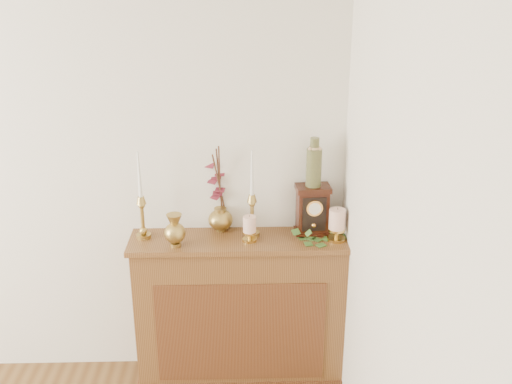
{
  "coord_description": "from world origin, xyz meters",
  "views": [
    {
      "loc": [
        1.41,
        -0.95,
        2.38
      ],
      "look_at": [
        1.49,
        2.05,
        1.23
      ],
      "focal_mm": 42.0,
      "sensor_mm": 36.0,
      "label": 1
    }
  ],
  "objects_px": {
    "ceramic_vase": "(314,165)",
    "ginger_jar": "(218,190)",
    "candlestick_left": "(142,210)",
    "candlestick_center": "(252,208)",
    "bud_vase": "(175,231)",
    "mantel_clock": "(312,210)"
  },
  "relations": [
    {
      "from": "bud_vase",
      "to": "candlestick_left",
      "type": "bearing_deg",
      "value": 148.78
    },
    {
      "from": "candlestick_left",
      "to": "ginger_jar",
      "type": "distance_m",
      "value": 0.44
    },
    {
      "from": "bud_vase",
      "to": "mantel_clock",
      "type": "bearing_deg",
      "value": 11.19
    },
    {
      "from": "candlestick_center",
      "to": "mantel_clock",
      "type": "xyz_separation_m",
      "value": [
        0.34,
        0.02,
        -0.02
      ]
    },
    {
      "from": "candlestick_center",
      "to": "ceramic_vase",
      "type": "bearing_deg",
      "value": 3.95
    },
    {
      "from": "mantel_clock",
      "to": "ginger_jar",
      "type": "bearing_deg",
      "value": 166.8
    },
    {
      "from": "ceramic_vase",
      "to": "candlestick_center",
      "type": "bearing_deg",
      "value": -176.05
    },
    {
      "from": "candlestick_center",
      "to": "ginger_jar",
      "type": "relative_size",
      "value": 0.96
    },
    {
      "from": "candlestick_left",
      "to": "ceramic_vase",
      "type": "bearing_deg",
      "value": 2.33
    },
    {
      "from": "candlestick_center",
      "to": "bud_vase",
      "type": "relative_size",
      "value": 2.68
    },
    {
      "from": "bud_vase",
      "to": "ginger_jar",
      "type": "distance_m",
      "value": 0.36
    },
    {
      "from": "ginger_jar",
      "to": "bud_vase",
      "type": "bearing_deg",
      "value": -133.91
    },
    {
      "from": "candlestick_left",
      "to": "bud_vase",
      "type": "relative_size",
      "value": 2.69
    },
    {
      "from": "ginger_jar",
      "to": "ceramic_vase",
      "type": "bearing_deg",
      "value": -8.87
    },
    {
      "from": "candlestick_left",
      "to": "bud_vase",
      "type": "xyz_separation_m",
      "value": [
        0.19,
        -0.11,
        -0.07
      ]
    },
    {
      "from": "candlestick_center",
      "to": "mantel_clock",
      "type": "relative_size",
      "value": 1.75
    },
    {
      "from": "candlestick_left",
      "to": "candlestick_center",
      "type": "relative_size",
      "value": 1.01
    },
    {
      "from": "ceramic_vase",
      "to": "ginger_jar",
      "type": "bearing_deg",
      "value": 171.13
    },
    {
      "from": "candlestick_left",
      "to": "candlestick_center",
      "type": "distance_m",
      "value": 0.61
    },
    {
      "from": "candlestick_center",
      "to": "ceramic_vase",
      "type": "height_order",
      "value": "ceramic_vase"
    },
    {
      "from": "ginger_jar",
      "to": "mantel_clock",
      "type": "xyz_separation_m",
      "value": [
        0.54,
        -0.09,
        -0.09
      ]
    },
    {
      "from": "bud_vase",
      "to": "mantel_clock",
      "type": "relative_size",
      "value": 0.66
    }
  ]
}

